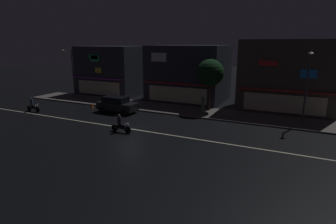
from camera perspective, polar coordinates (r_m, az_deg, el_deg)
The scene contains 14 objects.
ground_plane at distance 23.93m, azimuth -8.12°, elevation -3.46°, with size 140.00×140.00×0.00m, color black.
lane_divider_stripe at distance 23.93m, azimuth -8.12°, elevation -3.44°, with size 36.64×0.16×0.01m, color beige.
sidewalk_far at distance 30.59m, azimuth 0.16°, elevation 0.68°, with size 38.57×4.38×0.14m, color #5B5954.
storefront_left_block at distance 35.43m, azimuth 4.36°, elevation 8.03°, with size 9.19×7.71×6.91m.
storefront_center_block at distance 32.39m, azimuth 23.50°, elevation 6.92°, with size 9.58×6.45×7.55m.
storefront_right_block at distance 40.93m, azimuth -11.16°, elevation 8.51°, with size 8.55×7.35×6.77m.
streetlamp_west at distance 38.32m, azimuth -19.42°, elevation 8.43°, with size 0.44×1.64×6.31m.
streetlamp_mid at distance 27.02m, azimuth 26.93°, elevation 5.76°, with size 0.44×1.64×6.38m.
pedestrian_on_sidewalk at distance 28.05m, azimuth 7.24°, elevation 1.36°, with size 0.35×0.35×1.92m.
street_tree at distance 29.43m, azimuth 8.75°, elevation 8.02°, with size 2.85×2.85×5.44m.
parked_car_near_kerb at distance 29.68m, azimuth -10.55°, elevation 1.61°, with size 4.30×1.98×1.67m.
motorcycle_lead at distance 22.94m, azimuth -9.83°, elevation -2.64°, with size 1.90×0.60×1.52m.
motorcycle_following at distance 32.88m, azimuth -26.28°, elevation 1.16°, with size 1.90×0.60×1.52m.
traffic_cone at distance 32.63m, azimuth -15.50°, elevation 1.38°, with size 0.36×0.36×0.55m, color orange.
Camera 1 is at (12.84, -18.89, 7.13)m, focal length 29.38 mm.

